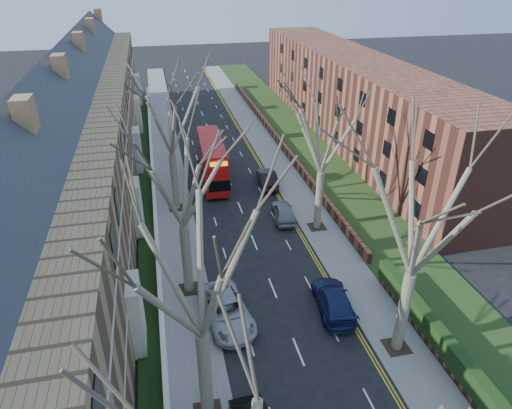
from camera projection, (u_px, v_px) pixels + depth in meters
pavement_left at (168, 163)px, 51.22m from camera, size 3.00×102.00×0.12m
pavement_right at (271, 154)px, 53.54m from camera, size 3.00×102.00×0.12m
terrace_left at (79, 148)px, 40.27m from camera, size 9.70×78.00×13.60m
flats_right at (352, 98)px, 56.86m from camera, size 13.97×54.00×10.00m
front_wall_left at (154, 191)px, 43.76m from camera, size 0.30×78.00×1.00m
grass_verge_right at (307, 150)px, 54.37m from camera, size 6.00×102.00×0.06m
tree_left_mid at (196, 258)px, 18.43m from camera, size 10.50×10.50×14.71m
tree_left_far at (179, 168)px, 27.17m from camera, size 10.15×10.15×14.22m
tree_left_dist at (168, 107)px, 37.32m from camera, size 10.50×10.50×14.71m
tree_right_mid at (424, 206)px, 22.35m from camera, size 10.50×10.50×14.71m
tree_right_far at (324, 124)px, 34.52m from camera, size 10.15×10.15×14.22m
double_decker_bus at (212, 161)px, 46.44m from camera, size 2.83×10.10×4.23m
car_left_far at (226, 311)px, 28.58m from camera, size 3.37×6.02×1.59m
car_right_near at (333, 300)px, 29.54m from camera, size 2.71×5.39×1.50m
car_right_mid at (283, 212)px, 39.91m from camera, size 2.18×4.48×1.47m
car_right_far at (267, 178)px, 45.88m from camera, size 2.09×4.91×1.57m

